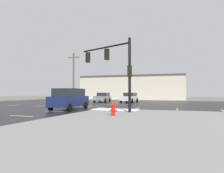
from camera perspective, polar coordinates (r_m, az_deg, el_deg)
ground_plane at (r=25.40m, az=-6.92°, el=-5.27°), size 120.00×120.00×0.00m
road_asphalt at (r=25.40m, az=-6.92°, el=-5.24°), size 44.00×44.00×0.02m
sidewalk_corner at (r=10.86m, az=23.54°, el=-9.98°), size 18.00×18.00×0.14m
snow_strip_curbside at (r=19.79m, az=0.98°, el=-5.88°), size 4.00×1.60×0.06m
lane_markings at (r=23.64m, az=-5.78°, el=-5.50°), size 36.15×36.15×0.01m
traffic_signal_mast at (r=18.67m, az=0.73°, el=5.87°), size 5.27×2.53×5.85m
fire_hydrant at (r=14.80m, az=0.34°, el=-5.96°), size 0.48×0.26×0.79m
strip_building_background at (r=53.91m, az=5.38°, el=-0.25°), size 24.34×8.00×5.61m
suv_navy at (r=21.97m, az=-10.88°, el=-3.01°), size 2.23×4.86×2.03m
sedan_grey at (r=37.70m, az=-2.41°, el=-2.72°), size 2.41×4.67×1.58m
sedan_silver at (r=36.47m, az=4.50°, el=-2.76°), size 2.11×4.58×1.58m
utility_pole_distant at (r=40.33m, az=-9.79°, el=2.64°), size 2.20×0.28×8.69m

